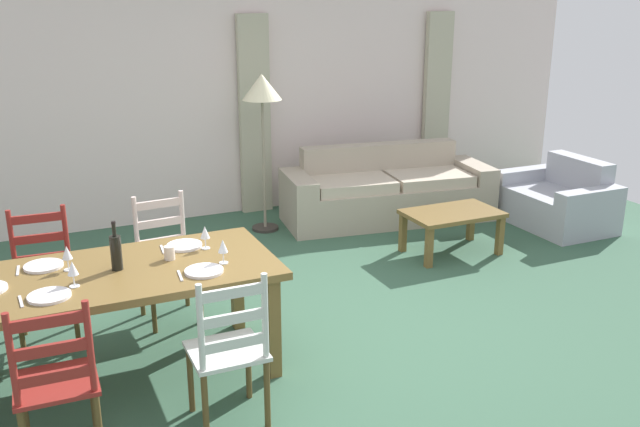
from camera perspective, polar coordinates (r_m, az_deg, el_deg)
The scene contains 27 objects.
ground_plane at distance 5.14m, azimuth 0.84°, elevation -10.23°, with size 9.60×9.60×0.02m, color #355942.
wall_far at distance 7.73m, azimuth -9.75°, elevation 9.65°, with size 9.60×0.16×2.70m, color silver.
curtain_panel_left at distance 7.79m, azimuth -5.42°, elevation 8.02°, with size 0.35×0.08×2.20m, color #B2AC91.
curtain_panel_right at distance 8.86m, azimuth 9.59°, elevation 9.01°, with size 0.35×0.08×2.20m, color #B2AC91.
dining_table at distance 4.53m, azimuth -15.86°, elevation -5.50°, with size 1.90×0.96×0.75m.
dining_chair_near_left at distance 3.91m, azimuth -20.98°, elevation -12.93°, with size 0.43×0.41×0.96m.
dining_chair_near_right at distance 3.99m, azimuth -7.53°, elevation -11.15°, with size 0.42×0.40×0.96m.
dining_chair_far_left at distance 5.30m, azimuth -21.85°, elevation -4.88°, with size 0.44×0.42×0.96m.
dining_chair_far_right at distance 5.38m, azimuth -12.59°, elevation -3.65°, with size 0.45×0.43×0.96m.
dinner_plate_near_left at distance 4.23m, azimuth -21.46°, elevation -6.36°, with size 0.24×0.24×0.02m, color white.
fork_near_left at distance 4.23m, azimuth -23.47°, elevation -6.69°, with size 0.02×0.17×0.01m, color silver.
dinner_plate_near_right at distance 4.34m, azimuth -9.56°, elevation -4.70°, with size 0.24×0.24×0.02m, color white.
fork_near_right at distance 4.31m, azimuth -11.48°, elevation -5.06°, with size 0.02×0.17×0.01m, color silver.
dinner_plate_far_left at distance 4.70m, azimuth -21.87°, elevation -4.03°, with size 0.24×0.24×0.02m, color white.
fork_far_left at distance 4.70m, azimuth -23.68°, elevation -4.33°, with size 0.02×0.17×0.01m, color silver.
dinner_plate_far_right at distance 4.80m, azimuth -11.13°, elevation -2.60°, with size 0.24×0.24×0.02m, color white.
fork_far_right at distance 4.77m, azimuth -12.88°, elevation -2.91°, with size 0.02×0.17×0.01m, color silver.
wine_bottle at distance 4.47m, azimuth -16.49°, elevation -3.05°, with size 0.07×0.07×0.32m.
wine_glass_near_left at distance 4.29m, azimuth -19.76°, elevation -4.35°, with size 0.06×0.06×0.16m.
wine_glass_near_right at distance 4.43m, azimuth -8.02°, elevation -2.76°, with size 0.06×0.06×0.16m.
wine_glass_far_left at distance 4.55m, azimuth -20.17°, elevation -3.13°, with size 0.06×0.06×0.16m.
wine_glass_far_right at distance 4.70m, azimuth -9.48°, elevation -1.61°, with size 0.06×0.06×0.16m.
coffee_cup_primary at distance 4.58m, azimuth -12.33°, elevation -3.19°, with size 0.07×0.07×0.09m, color beige.
couch at distance 7.69m, azimuth 5.45°, elevation 1.71°, with size 2.37×1.10×0.80m.
coffee_table at distance 6.71m, azimuth 10.85°, elevation -0.35°, with size 0.90×0.56×0.42m.
armchair_upholstered at distance 7.90m, azimuth 19.18°, elevation 0.90°, with size 0.80×1.16×0.72m.
standing_lamp at distance 7.06m, azimuth -4.81°, elevation 9.59°, with size 0.40×0.40×1.64m.
Camera 1 is at (-1.94, -4.10, 2.39)m, focal length 38.74 mm.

